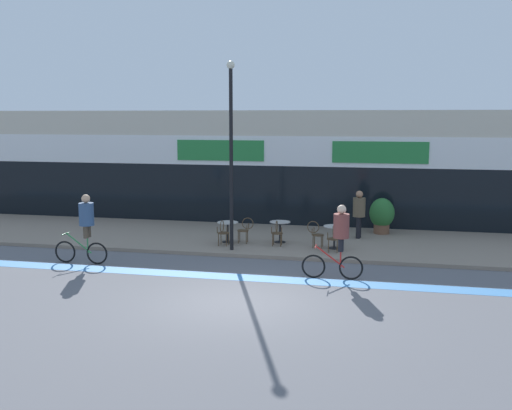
{
  "coord_description": "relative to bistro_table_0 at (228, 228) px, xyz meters",
  "views": [
    {
      "loc": [
        3.46,
        -13.74,
        4.51
      ],
      "look_at": [
        -1.03,
        6.89,
        1.37
      ],
      "focal_mm": 42.0,
      "sensor_mm": 36.0,
      "label": 1
    }
  ],
  "objects": [
    {
      "name": "cafe_chair_2_side",
      "position": [
        3.12,
        -0.2,
        -0.0
      ],
      "size": [
        0.59,
        0.43,
        0.9
      ],
      "rotation": [
        0.0,
        0.0,
        -0.07
      ],
      "color": "#4C3823",
      "rests_on": "sidewalk_slab"
    },
    {
      "name": "cafe_chair_0_near",
      "position": [
        -0.0,
        -0.63,
        -0.0
      ],
      "size": [
        0.41,
        0.58,
        0.9
      ],
      "rotation": [
        0.0,
        0.0,
        1.53
      ],
      "color": "#4C3823",
      "rests_on": "sidewalk_slab"
    },
    {
      "name": "cyclist_1",
      "position": [
        4.15,
        -3.59,
        0.59
      ],
      "size": [
        1.72,
        0.49,
        2.1
      ],
      "rotation": [
        0.0,
        0.0,
        3.18
      ],
      "color": "black",
      "rests_on": "ground"
    },
    {
      "name": "sidewalk_slab",
      "position": [
        1.9,
        1.05,
        -0.58
      ],
      "size": [
        40.0,
        5.5,
        0.12
      ],
      "primitive_type": "cube",
      "color": "gray",
      "rests_on": "ground"
    },
    {
      "name": "planter_pot",
      "position": [
        5.27,
        2.78,
        0.2
      ],
      "size": [
        0.93,
        0.93,
        1.34
      ],
      "color": "brown",
      "rests_on": "sidewalk_slab"
    },
    {
      "name": "cafe_chair_2_near",
      "position": [
        3.75,
        -0.83,
        -0.0
      ],
      "size": [
        0.44,
        0.59,
        0.9
      ],
      "rotation": [
        0.0,
        0.0,
        1.67
      ],
      "color": "#4C3823",
      "rests_on": "sidewalk_slab"
    },
    {
      "name": "cyclist_0",
      "position": [
        -3.58,
        -3.47,
        0.62
      ],
      "size": [
        1.75,
        0.48,
        2.16
      ],
      "rotation": [
        0.0,
        0.0,
        3.15
      ],
      "color": "black",
      "rests_on": "ground"
    },
    {
      "name": "bistro_table_0",
      "position": [
        0.0,
        0.0,
        0.0
      ],
      "size": [
        0.74,
        0.74,
        0.72
      ],
      "color": "black",
      "rests_on": "sidewalk_slab"
    },
    {
      "name": "bistro_table_1",
      "position": [
        1.8,
        0.36,
        0.01
      ],
      "size": [
        0.72,
        0.72,
        0.74
      ],
      "color": "black",
      "rests_on": "sidewalk_slab"
    },
    {
      "name": "cafe_chair_0_side",
      "position": [
        0.63,
        0.0,
        -0.0
      ],
      "size": [
        0.59,
        0.42,
        0.9
      ],
      "rotation": [
        0.0,
        0.0,
        3.2
      ],
      "color": "#4C3823",
      "rests_on": "sidewalk_slab"
    },
    {
      "name": "bistro_table_2",
      "position": [
        3.75,
        -0.21,
        0.03
      ],
      "size": [
        0.74,
        0.74,
        0.76
      ],
      "color": "black",
      "rests_on": "sidewalk_slab"
    },
    {
      "name": "ground_plane",
      "position": [
        1.9,
        -6.2,
        -0.64
      ],
      "size": [
        120.0,
        120.0,
        0.0
      ],
      "primitive_type": "plane",
      "color": "#5B5B60"
    },
    {
      "name": "cafe_chair_1_near",
      "position": [
        1.8,
        -0.27,
        -0.0
      ],
      "size": [
        0.42,
        0.59,
        0.9
      ],
      "rotation": [
        0.0,
        0.0,
        1.63
      ],
      "color": "#4C3823",
      "rests_on": "sidewalk_slab"
    },
    {
      "name": "lamp_post",
      "position": [
        0.44,
        -1.14,
        2.96
      ],
      "size": [
        0.26,
        0.26,
        6.13
      ],
      "color": "black",
      "rests_on": "sidewalk_slab"
    },
    {
      "name": "storefront_facade",
      "position": [
        1.9,
        5.76,
        1.73
      ],
      "size": [
        40.0,
        4.06,
        4.74
      ],
      "color": "beige",
      "rests_on": "ground"
    },
    {
      "name": "bike_lane_stripe",
      "position": [
        1.9,
        -4.0,
        -0.63
      ],
      "size": [
        36.0,
        0.7,
        0.01
      ],
      "primitive_type": "cube",
      "color": "#3D7AB7",
      "rests_on": "ground"
    },
    {
      "name": "pedestrian_near_end",
      "position": [
        4.46,
        1.72,
        0.51
      ],
      "size": [
        0.52,
        0.52,
        1.73
      ],
      "rotation": [
        0.0,
        0.0,
        -0.18
      ],
      "color": "black",
      "rests_on": "sidewalk_slab"
    }
  ]
}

